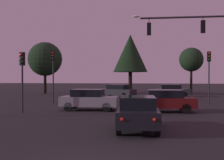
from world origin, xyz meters
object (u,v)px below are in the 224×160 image
Objects in this scene: traffic_light_corner_left at (53,66)px; tree_left_far at (45,59)px; traffic_signal_mast_arm at (202,40)px; tree_center_horizon at (191,60)px; tree_behind_sign at (130,53)px; traffic_light_median at (22,70)px; car_crossing_left at (89,99)px; traffic_light_corner_right at (209,67)px; car_nearside_lane at (138,112)px; car_far_lane at (117,91)px; car_parked_lot at (172,90)px; car_crossing_right at (164,100)px.

tree_left_far reaches higher than traffic_light_corner_left.
tree_center_horizon is at bearing 84.72° from traffic_signal_mast_arm.
tree_behind_sign is 1.09× the size of tree_left_far.
traffic_light_corner_left reaches higher than traffic_light_median.
car_crossing_left is 0.51× the size of tree_behind_sign.
car_nearside_lane is (-5.66, -13.55, -2.52)m from traffic_light_corner_right.
car_nearside_lane is (8.46, -12.37, -2.61)m from traffic_light_corner_left.
car_nearside_lane is 26.72m from tree_behind_sign.
car_far_lane is (0.34, 13.46, 0.00)m from car_crossing_left.
tree_behind_sign reaches higher than tree_center_horizon.
car_parked_lot is 19.20m from tree_left_far.
traffic_signal_mast_arm is 0.94× the size of tree_left_far.
tree_behind_sign is at bearing 85.47° from car_crossing_left.
traffic_light_corner_right is 15.14m from tree_behind_sign.
tree_left_far is (-11.56, 6.51, 4.30)m from car_far_lane.
tree_behind_sign is at bearing 66.23° from traffic_light_corner_left.
traffic_signal_mast_arm is 5.17m from car_crossing_right.
car_nearside_lane and car_parked_lot have the same top height.
traffic_signal_mast_arm is 1.62× the size of car_parked_lot.
traffic_light_median is 0.97× the size of car_crossing_left.
tree_left_far is (-16.54, 20.27, 4.30)m from car_crossing_right.
tree_center_horizon reaches higher than car_far_lane.
tree_left_far reaches higher than tree_center_horizon.
tree_left_far is 20.99m from tree_center_horizon.
traffic_light_corner_right is 1.12× the size of car_crossing_left.
traffic_light_median is at bearing -106.23° from car_far_lane.
traffic_light_corner_left is at bearing 124.36° from car_nearside_lane.
tree_center_horizon is at bearing 63.74° from car_crossing_left.
car_nearside_lane is at bearing -84.78° from tree_behind_sign.
car_far_lane is 6.77m from car_parked_lot.
traffic_signal_mast_arm reaches higher than car_parked_lot.
car_crossing_right and car_parked_lot have the same top height.
traffic_light_corner_left is 15.50m from car_parked_lot.
tree_center_horizon is (20.99, -0.18, -0.29)m from tree_left_far.
traffic_light_corner_right is (1.52, 5.34, -1.71)m from traffic_signal_mast_arm.
tree_left_far is (-7.05, 22.00, 2.19)m from traffic_light_median.
traffic_light_corner_right is 0.57× the size of tree_behind_sign.
car_nearside_lane is 8.25m from car_crossing_left.
tree_center_horizon reaches higher than car_crossing_left.
traffic_light_corner_left is 11.56m from car_crossing_right.
tree_left_far is at bearing 135.29° from traffic_signal_mast_arm.
traffic_light_corner_right reaches higher than car_crossing_left.
traffic_light_corner_left is at bearing -65.92° from tree_left_far.
car_crossing_left is 16.70m from car_parked_lot.
car_crossing_left is 0.55× the size of tree_left_far.
car_nearside_lane and car_crossing_left have the same top height.
traffic_signal_mast_arm is 1.76× the size of car_nearside_lane.
car_parked_lot is (11.04, 17.24, -2.11)m from traffic_light_median.
traffic_light_corner_left is at bearing -120.42° from car_far_lane.
tree_center_horizon is (2.89, 4.58, 4.01)m from car_parked_lot.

